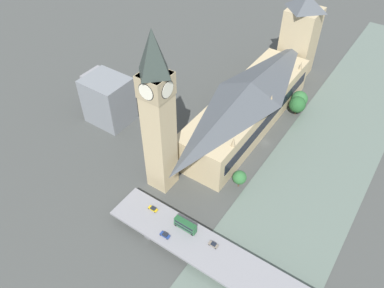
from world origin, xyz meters
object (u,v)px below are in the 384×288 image
(clock_tower, at_px, (158,114))
(car_northbound_lead, at_px, (165,235))
(parliament_hall, at_px, (248,104))
(car_northbound_tail, at_px, (153,209))
(road_bridge, at_px, (251,278))
(victoria_tower, at_px, (300,36))
(double_decker_bus_lead, at_px, (185,225))
(car_southbound_lead, at_px, (213,245))

(clock_tower, distance_m, car_northbound_lead, 49.73)
(parliament_hall, height_order, car_northbound_tail, parliament_hall)
(clock_tower, height_order, road_bridge, clock_tower)
(parliament_hall, bearing_deg, victoria_tower, -89.95)
(double_decker_bus_lead, bearing_deg, parliament_hall, -80.08)
(road_bridge, bearing_deg, victoria_tower, -72.52)
(road_bridge, relative_size, car_northbound_tail, 29.44)
(parliament_hall, height_order, clock_tower, clock_tower)
(double_decker_bus_lead, bearing_deg, road_bridge, 174.20)
(car_northbound_tail, height_order, car_southbound_lead, car_southbound_lead)
(parliament_hall, xyz_separation_m, car_northbound_lead, (-9.01, 87.04, -8.34))
(road_bridge, height_order, car_southbound_lead, car_southbound_lead)
(road_bridge, bearing_deg, car_northbound_tail, -3.88)
(clock_tower, height_order, car_northbound_tail, clock_tower)
(victoria_tower, xyz_separation_m, car_southbound_lead, (-27.77, 144.86, -20.60))
(victoria_tower, relative_size, car_northbound_lead, 13.07)
(road_bridge, distance_m, car_northbound_lead, 37.81)
(victoria_tower, relative_size, double_decker_bus_lead, 5.63)
(victoria_tower, xyz_separation_m, double_decker_bus_lead, (-13.95, 144.70, -18.56))
(clock_tower, bearing_deg, road_bridge, 159.62)
(car_northbound_lead, bearing_deg, double_decker_bus_lead, -122.90)
(double_decker_bus_lead, bearing_deg, car_southbound_lead, 179.34)
(double_decker_bus_lead, bearing_deg, victoria_tower, -84.49)
(road_bridge, height_order, car_northbound_lead, car_northbound_lead)
(parliament_hall, xyz_separation_m, clock_tower, (12.36, 60.92, 28.20))
(parliament_hall, relative_size, car_southbound_lead, 26.42)
(parliament_hall, bearing_deg, car_northbound_lead, 95.91)
(clock_tower, height_order, car_southbound_lead, clock_tower)
(clock_tower, relative_size, victoria_tower, 1.40)
(parliament_hall, bearing_deg, road_bridge, 119.34)
(parliament_hall, relative_size, victoria_tower, 1.82)
(road_bridge, distance_m, car_southbound_lead, 19.17)
(victoria_tower, distance_m, car_northbound_tail, 146.14)
(car_northbound_lead, xyz_separation_m, car_southbound_lead, (-18.70, -7.39, -0.00))
(car_northbound_tail, relative_size, car_southbound_lead, 1.12)
(car_northbound_tail, bearing_deg, victoria_tower, -91.31)
(parliament_hall, relative_size, road_bridge, 0.80)
(victoria_tower, relative_size, car_northbound_tail, 12.92)
(parliament_hall, distance_m, road_bridge, 95.52)
(clock_tower, distance_m, road_bridge, 73.56)
(victoria_tower, height_order, car_northbound_lead, victoria_tower)
(parliament_hall, xyz_separation_m, car_northbound_tail, (3.36, 79.42, -8.39))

